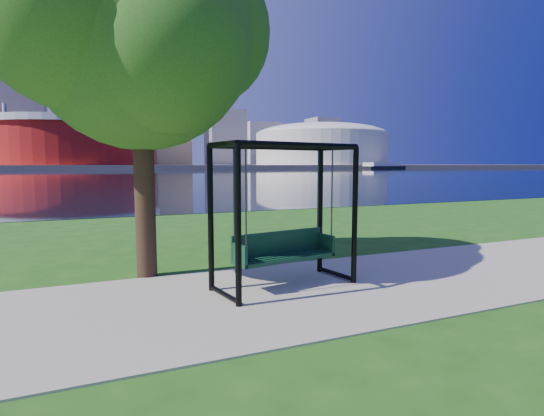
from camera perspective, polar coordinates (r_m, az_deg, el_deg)
ground at (r=8.01m, az=1.17°, el=-10.43°), size 900.00×900.00×0.00m
path at (r=7.57m, az=2.76°, el=-11.29°), size 120.00×4.00×0.03m
river at (r=109.07m, az=-21.56°, el=4.29°), size 900.00×180.00×0.02m
far_bank at (r=313.02m, az=-22.68°, el=5.19°), size 900.00×228.00×2.00m
stadium at (r=242.39m, az=-25.02°, el=8.16°), size 83.00×83.00×32.00m
arena at (r=279.00m, az=6.62°, el=8.63°), size 84.00×84.00×26.56m
skyline at (r=328.12m, az=-23.71°, el=11.27°), size 392.00×66.00×96.50m
swing at (r=7.66m, az=1.63°, el=-1.48°), size 2.71×1.53×2.62m
park_tree at (r=9.12m, az=-17.73°, el=21.90°), size 5.57×5.03×6.92m
barge at (r=241.71m, az=14.63°, el=5.50°), size 33.71×18.33×3.26m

